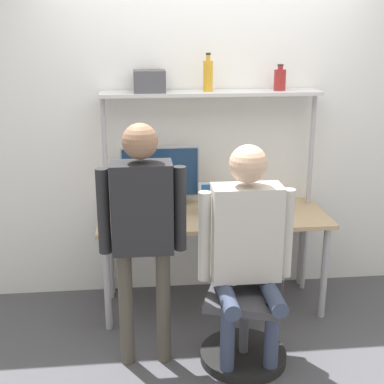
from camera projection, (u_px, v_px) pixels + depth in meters
ground_plane at (219, 328)px, 3.86m from camera, size 12.00×12.00×0.00m
wall_back at (207, 125)px, 4.14m from camera, size 8.00×0.06×2.70m
desk at (213, 224)px, 4.00m from camera, size 1.69×0.67×0.75m
shelf_unit at (211, 123)px, 3.96m from camera, size 1.61×0.27×1.63m
monitor at (160, 174)px, 4.05m from camera, size 0.59×0.17×0.47m
laptop at (222, 208)px, 3.91m from camera, size 0.34×0.25×0.25m
cell_phone at (254, 215)px, 3.94m from camera, size 0.07×0.15×0.01m
office_chair at (245, 317)px, 3.45m from camera, size 0.58×0.58×0.94m
person_seated at (247, 239)px, 3.24m from camera, size 0.59×0.47×1.43m
person_standing at (142, 219)px, 3.19m from camera, size 0.53×0.21×1.56m
bottle_red at (280, 79)px, 3.91m from camera, size 0.09×0.09×0.19m
bottle_amber at (208, 75)px, 3.85m from camera, size 0.07×0.07×0.27m
storage_box at (149, 81)px, 3.82m from camera, size 0.23×0.21×0.15m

